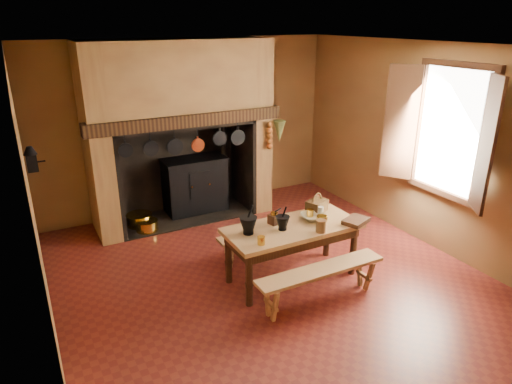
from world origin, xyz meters
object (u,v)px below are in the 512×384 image
iron_range (195,184)px  coffee_grinder (274,218)px  mixing_bowl (313,217)px  wicker_basket (317,205)px  work_table (292,234)px  bench_front (321,277)px

iron_range → coffee_grinder: size_ratio=8.52×
mixing_bowl → wicker_basket: size_ratio=0.93×
coffee_grinder → mixing_bowl: coffee_grinder is taller
wicker_basket → work_table: bearing=-177.4°
wicker_basket → bench_front: bearing=-143.9°
iron_range → work_table: bearing=-83.6°
work_table → mixing_bowl: size_ratio=5.61×
iron_range → coffee_grinder: 2.44m
bench_front → coffee_grinder: (-0.17, 0.77, 0.46)m
work_table → mixing_bowl: bearing=7.4°
work_table → coffee_grinder: size_ratio=8.84×
coffee_grinder → iron_range: bearing=79.2°
coffee_grinder → wicker_basket: wicker_basket is taller
work_table → wicker_basket: bearing=25.2°
work_table → wicker_basket: size_ratio=5.19×
mixing_bowl → coffee_grinder: bearing=166.2°
work_table → iron_range: bearing=96.4°
iron_range → work_table: 2.59m
wicker_basket → iron_range: bearing=86.5°
iron_range → wicker_basket: bearing=-70.9°
work_table → wicker_basket: (0.52, 0.24, 0.20)m
bench_front → mixing_bowl: 0.84m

